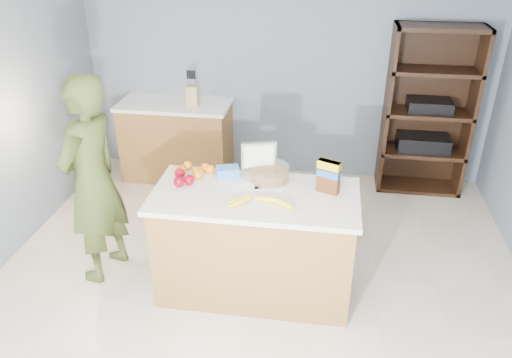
# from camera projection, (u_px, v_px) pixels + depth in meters

# --- Properties ---
(floor) EXTENTS (4.50, 5.00, 0.02)m
(floor) POSITION_uv_depth(u_px,v_px,m) (249.00, 313.00, 3.89)
(floor) COLOR beige
(floor) RESTS_ON ground
(walls) EXTENTS (4.52, 5.02, 2.51)m
(walls) POSITION_uv_depth(u_px,v_px,m) (248.00, 113.00, 3.12)
(walls) COLOR slate
(walls) RESTS_ON ground
(counter_peninsula) EXTENTS (1.56, 0.76, 0.90)m
(counter_peninsula) POSITION_uv_depth(u_px,v_px,m) (255.00, 247.00, 3.96)
(counter_peninsula) COLOR brown
(counter_peninsula) RESTS_ON ground
(back_cabinet) EXTENTS (1.24, 0.62, 0.90)m
(back_cabinet) POSITION_uv_depth(u_px,v_px,m) (177.00, 140.00, 5.76)
(back_cabinet) COLOR brown
(back_cabinet) RESTS_ON ground
(shelving_unit) EXTENTS (0.90, 0.40, 1.80)m
(shelving_unit) POSITION_uv_depth(u_px,v_px,m) (427.00, 114.00, 5.34)
(shelving_unit) COLOR black
(shelving_unit) RESTS_ON ground
(person) EXTENTS (0.55, 0.71, 1.75)m
(person) POSITION_uv_depth(u_px,v_px,m) (93.00, 182.00, 3.96)
(person) COLOR #37441A
(person) RESTS_ON ground
(knife_block) EXTENTS (0.12, 0.10, 0.31)m
(knife_block) POSITION_uv_depth(u_px,v_px,m) (192.00, 95.00, 5.41)
(knife_block) COLOR tan
(knife_block) RESTS_ON back_cabinet
(envelopes) EXTENTS (0.41, 0.19, 0.00)m
(envelopes) POSITION_uv_depth(u_px,v_px,m) (257.00, 187.00, 3.82)
(envelopes) COLOR white
(envelopes) RESTS_ON counter_peninsula
(bananas) EXTENTS (0.50, 0.21, 0.04)m
(bananas) POSITION_uv_depth(u_px,v_px,m) (258.00, 201.00, 3.59)
(bananas) COLOR yellow
(bananas) RESTS_ON counter_peninsula
(apples) EXTENTS (0.19, 0.22, 0.08)m
(apples) POSITION_uv_depth(u_px,v_px,m) (183.00, 178.00, 3.87)
(apples) COLOR maroon
(apples) RESTS_ON counter_peninsula
(oranges) EXTENTS (0.34, 0.22, 0.08)m
(oranges) POSITION_uv_depth(u_px,v_px,m) (193.00, 171.00, 3.99)
(oranges) COLOR orange
(oranges) RESTS_ON counter_peninsula
(blue_carton) EXTENTS (0.21, 0.17, 0.08)m
(blue_carton) POSITION_uv_depth(u_px,v_px,m) (228.00, 172.00, 3.97)
(blue_carton) COLOR blue
(blue_carton) RESTS_ON counter_peninsula
(salad_bowl) EXTENTS (0.30, 0.30, 0.13)m
(salad_bowl) POSITION_uv_depth(u_px,v_px,m) (270.00, 174.00, 3.89)
(salad_bowl) COLOR #267219
(salad_bowl) RESTS_ON counter_peninsula
(tv) EXTENTS (0.28, 0.12, 0.28)m
(tv) POSITION_uv_depth(u_px,v_px,m) (259.00, 157.00, 3.94)
(tv) COLOR silver
(tv) RESTS_ON counter_peninsula
(cereal_box) EXTENTS (0.18, 0.12, 0.26)m
(cereal_box) POSITION_uv_depth(u_px,v_px,m) (329.00, 174.00, 3.69)
(cereal_box) COLOR #592B14
(cereal_box) RESTS_ON counter_peninsula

